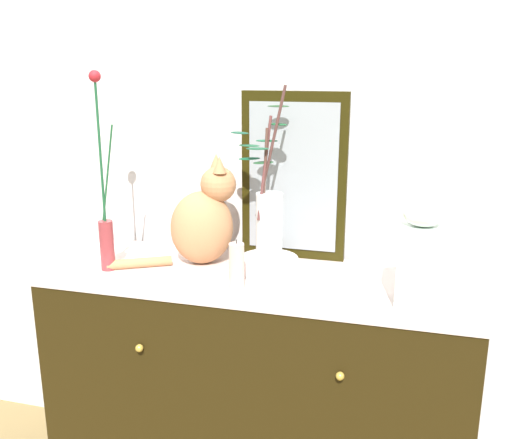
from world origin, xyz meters
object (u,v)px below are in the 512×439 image
at_px(bowl_porcelain, 269,265).
at_px(jar_lidded_porcelain, 420,255).
at_px(cat_sitting, 203,220).
at_px(vase_glass_clear, 268,217).
at_px(mirror_leaning, 294,177).
at_px(vase_slim_green, 105,220).
at_px(candle_pillar, 237,266).
at_px(sideboard, 256,390).

bearing_deg(bowl_porcelain, jar_lidded_porcelain, -15.50).
distance_m(cat_sitting, jar_lidded_porcelain, 0.70).
height_order(bowl_porcelain, jar_lidded_porcelain, jar_lidded_porcelain).
bearing_deg(cat_sitting, vase_glass_clear, -8.33).
bearing_deg(vase_glass_clear, mirror_leaning, 75.71).
bearing_deg(vase_slim_green, candle_pillar, -5.12).
xyz_separation_m(sideboard, vase_glass_clear, (0.03, 0.03, 0.60)).
xyz_separation_m(bowl_porcelain, candle_pillar, (-0.06, -0.15, 0.04)).
xyz_separation_m(bowl_porcelain, jar_lidded_porcelain, (0.45, -0.13, 0.11)).
bearing_deg(vase_glass_clear, cat_sitting, 171.67).
bearing_deg(jar_lidded_porcelain, candle_pillar, -177.65).
height_order(cat_sitting, vase_slim_green, vase_slim_green).
bearing_deg(jar_lidded_porcelain, vase_slim_green, 178.88).
height_order(mirror_leaning, candle_pillar, mirror_leaning).
bearing_deg(mirror_leaning, bowl_porcelain, -103.01).
height_order(mirror_leaning, cat_sitting, mirror_leaning).
xyz_separation_m(sideboard, candle_pillar, (-0.03, -0.12, 0.48)).
distance_m(mirror_leaning, jar_lidded_porcelain, 0.53).
distance_m(sideboard, jar_lidded_porcelain, 0.74).
xyz_separation_m(jar_lidded_porcelain, candle_pillar, (-0.52, -0.02, -0.07)).
height_order(sideboard, vase_glass_clear, vase_glass_clear).
xyz_separation_m(mirror_leaning, bowl_porcelain, (-0.04, -0.17, -0.25)).
height_order(sideboard, bowl_porcelain, bowl_porcelain).
height_order(vase_slim_green, candle_pillar, vase_slim_green).
height_order(vase_slim_green, vase_glass_clear, vase_slim_green).
bearing_deg(sideboard, bowl_porcelain, 37.51).
bearing_deg(bowl_porcelain, vase_glass_clear, 137.57).
relative_size(mirror_leaning, vase_glass_clear, 1.05).
bearing_deg(sideboard, mirror_leaning, 69.39).
distance_m(vase_glass_clear, candle_pillar, 0.20).
xyz_separation_m(mirror_leaning, vase_slim_green, (-0.55, -0.28, -0.12)).
bearing_deg(candle_pillar, bowl_porcelain, 67.20).
distance_m(jar_lidded_porcelain, candle_pillar, 0.52).
bearing_deg(vase_slim_green, jar_lidded_porcelain, -1.12).
xyz_separation_m(cat_sitting, bowl_porcelain, (0.23, -0.04, -0.12)).
bearing_deg(vase_slim_green, vase_glass_clear, 12.30).
xyz_separation_m(vase_glass_clear, candle_pillar, (-0.06, -0.15, -0.12)).
relative_size(sideboard, candle_pillar, 9.16).
bearing_deg(candle_pillar, mirror_leaning, 72.36).
height_order(jar_lidded_porcelain, candle_pillar, jar_lidded_porcelain).
height_order(vase_glass_clear, candle_pillar, vase_glass_clear).
bearing_deg(jar_lidded_porcelain, mirror_leaning, 144.15).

